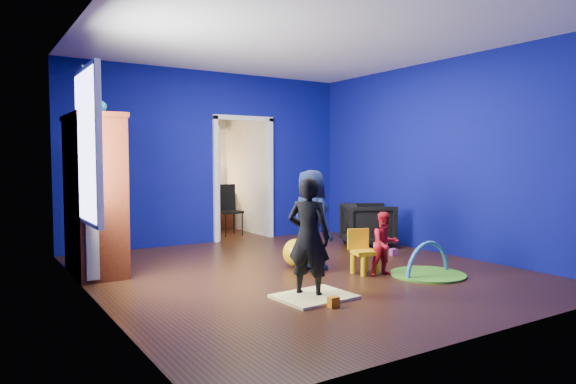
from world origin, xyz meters
TOP-DOWN VIEW (x-y plane):
  - floor at (0.00, 0.00)m, footprint 5.00×5.50m
  - ceiling at (0.00, 0.00)m, footprint 5.00×5.50m
  - wall_back at (0.00, 2.75)m, footprint 5.00×0.02m
  - wall_front at (0.00, -2.75)m, footprint 5.00×0.02m
  - wall_left at (-2.50, 0.00)m, footprint 0.02×5.50m
  - wall_right at (2.50, 0.00)m, footprint 0.02×5.50m
  - alcove at (0.60, 3.62)m, footprint 1.00×1.75m
  - armchair at (1.97, 0.99)m, footprint 1.02×1.01m
  - child_black at (-0.59, -1.01)m, footprint 0.50×0.54m
  - child_navy at (0.16, 0.03)m, footprint 0.48×0.67m
  - toddler_red at (0.73, -0.73)m, footprint 0.42×0.35m
  - vase at (-2.22, 0.97)m, footprint 0.24×0.24m
  - potted_plant at (-2.22, 1.49)m, footprint 0.23×0.23m
  - tv_armoire at (-2.22, 1.27)m, footprint 0.58×1.14m
  - crt_tv at (-2.18, 1.27)m, footprint 0.46×0.70m
  - yellow_blanket at (-0.59, -1.11)m, footprint 0.79×0.65m
  - hopper_ball at (0.11, 0.28)m, footprint 0.37×0.37m
  - kid_chair at (0.58, -0.53)m, footprint 0.35×0.35m
  - play_mat at (1.19, -1.01)m, footprint 0.91×0.91m
  - toy_arch at (1.19, -1.01)m, footprint 0.81×0.13m
  - window_left at (-2.48, 0.35)m, footprint 0.03×0.95m
  - curtain at (-2.37, 0.90)m, footprint 0.14×0.42m
  - doorway at (0.60, 2.75)m, footprint 1.16×0.10m
  - study_desk at (0.60, 4.26)m, footprint 0.88×0.44m
  - desk_monitor at (0.60, 4.38)m, footprint 0.40×0.05m
  - desk_lamp at (0.32, 4.32)m, footprint 0.14×0.14m
  - folding_chair at (0.60, 3.30)m, footprint 0.40×0.40m
  - book_shelf at (0.60, 4.37)m, footprint 0.88×0.24m
  - toy_0 at (1.94, 0.81)m, footprint 0.11×0.11m
  - toy_1 at (-0.62, -1.47)m, footprint 0.10×0.08m
  - toy_2 at (0.47, 0.78)m, footprint 0.11×0.11m
  - toy_3 at (1.75, 0.18)m, footprint 0.10×0.08m

SIDE VIEW (x-z plane):
  - floor at x=0.00m, z-range -0.01..0.01m
  - play_mat at x=1.19m, z-range 0.00..0.02m
  - yellow_blanket at x=-0.59m, z-range 0.00..0.03m
  - toy_arch at x=1.19m, z-range -0.39..0.43m
  - toy_1 at x=-0.62m, z-range 0.00..0.10m
  - toy_3 at x=1.75m, z-range 0.00..0.10m
  - toy_0 at x=1.94m, z-range 0.00..0.11m
  - toy_2 at x=0.47m, z-range 0.00..0.11m
  - hopper_ball at x=0.11m, z-range 0.00..0.37m
  - kid_chair at x=0.58m, z-range 0.00..0.50m
  - armchair at x=1.97m, z-range 0.00..0.71m
  - study_desk at x=0.60m, z-range 0.00..0.75m
  - toddler_red at x=0.73m, z-range 0.00..0.78m
  - folding_chair at x=0.60m, z-range 0.00..0.92m
  - child_black at x=-0.59m, z-range 0.00..1.23m
  - child_navy at x=0.16m, z-range 0.00..1.28m
  - desk_lamp at x=0.32m, z-range 0.86..1.00m
  - desk_monitor at x=0.60m, z-range 0.79..1.11m
  - tv_armoire at x=-2.22m, z-range 0.00..1.96m
  - crt_tv at x=-2.18m, z-range 0.75..1.29m
  - doorway at x=0.60m, z-range 0.00..2.10m
  - alcove at x=0.60m, z-range 0.00..2.50m
  - curtain at x=-2.37m, z-range 0.05..2.45m
  - wall_back at x=0.00m, z-range 0.00..2.90m
  - wall_front at x=0.00m, z-range 0.00..2.90m
  - wall_left at x=-2.50m, z-range 0.00..2.90m
  - wall_right at x=2.50m, z-range 0.00..2.90m
  - window_left at x=-2.48m, z-range 0.77..2.33m
  - book_shelf at x=0.60m, z-range 2.00..2.04m
  - vase at x=-2.22m, z-range 1.96..2.17m
  - potted_plant at x=-2.22m, z-range 1.96..2.33m
  - ceiling at x=0.00m, z-range 2.90..2.90m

